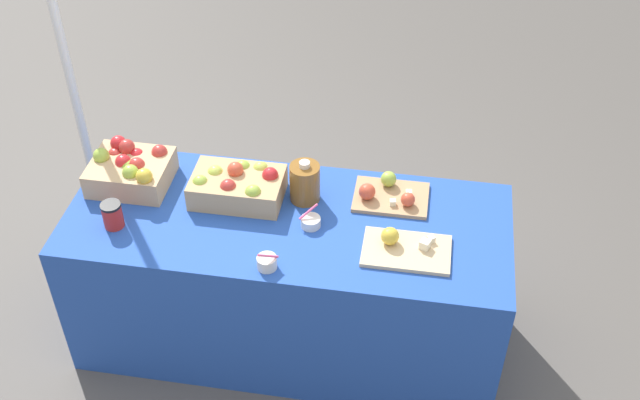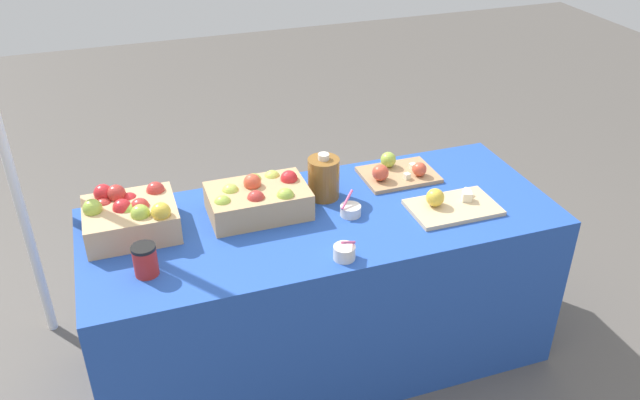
# 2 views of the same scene
# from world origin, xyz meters

# --- Properties ---
(ground_plane) EXTENTS (10.00, 10.00, 0.00)m
(ground_plane) POSITION_xyz_m (0.00, 0.00, 0.00)
(ground_plane) COLOR #56514C
(table) EXTENTS (1.90, 0.76, 0.74)m
(table) POSITION_xyz_m (0.00, 0.00, 0.37)
(table) COLOR #234CAD
(table) RESTS_ON ground_plane
(apple_crate_left) EXTENTS (0.34, 0.29, 0.17)m
(apple_crate_left) POSITION_xyz_m (-0.73, 0.13, 0.81)
(apple_crate_left) COLOR tan
(apple_crate_left) RESTS_ON table
(apple_crate_middle) EXTENTS (0.39, 0.25, 0.16)m
(apple_crate_middle) POSITION_xyz_m (-0.24, 0.10, 0.81)
(apple_crate_middle) COLOR tan
(apple_crate_middle) RESTS_ON table
(cutting_board_front) EXTENTS (0.36, 0.23, 0.09)m
(cutting_board_front) POSITION_xyz_m (0.51, -0.12, 0.76)
(cutting_board_front) COLOR #D1B284
(cutting_board_front) RESTS_ON table
(cutting_board_back) EXTENTS (0.32, 0.24, 0.09)m
(cutting_board_back) POSITION_xyz_m (0.41, 0.20, 0.77)
(cutting_board_back) COLOR tan
(cutting_board_back) RESTS_ON table
(sample_bowl_near) EXTENTS (0.09, 0.09, 0.09)m
(sample_bowl_near) POSITION_xyz_m (0.11, -0.03, 0.76)
(sample_bowl_near) COLOR silver
(sample_bowl_near) RESTS_ON table
(sample_bowl_mid) EXTENTS (0.09, 0.08, 0.10)m
(sample_bowl_mid) POSITION_xyz_m (-0.02, -0.30, 0.77)
(sample_bowl_mid) COLOR silver
(sample_bowl_mid) RESTS_ON table
(cider_jug) EXTENTS (0.13, 0.13, 0.20)m
(cider_jug) POSITION_xyz_m (0.05, 0.14, 0.83)
(cider_jug) COLOR brown
(cider_jug) RESTS_ON table
(coffee_cup) EXTENTS (0.09, 0.09, 0.12)m
(coffee_cup) POSITION_xyz_m (-0.71, -0.16, 0.80)
(coffee_cup) COLOR red
(coffee_cup) RESTS_ON table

